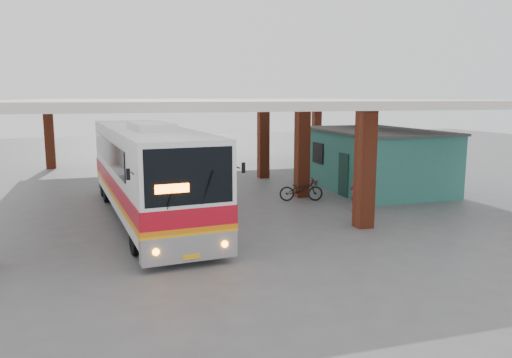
{
  "coord_description": "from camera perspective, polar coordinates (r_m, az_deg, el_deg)",
  "views": [
    {
      "loc": [
        -6.14,
        -19.05,
        4.79
      ],
      "look_at": [
        -0.24,
        0.0,
        1.5
      ],
      "focal_mm": 35.0,
      "sensor_mm": 36.0,
      "label": 1
    }
  ],
  "objects": [
    {
      "name": "red_chair",
      "position": [
        27.69,
        6.95,
        0.12
      ],
      "size": [
        0.56,
        0.56,
        0.8
      ],
      "rotation": [
        0.0,
        0.0,
        0.43
      ],
      "color": "red",
      "rests_on": "ground"
    },
    {
      "name": "coach_bus",
      "position": [
        20.11,
        -12.3,
        0.93
      ],
      "size": [
        3.91,
        13.4,
        3.85
      ],
      "rotation": [
        0.0,
        0.0,
        0.09
      ],
      "color": "white",
      "rests_on": "ground"
    },
    {
      "name": "brick_columns",
      "position": [
        25.34,
        0.26,
        3.45
      ],
      "size": [
        20.1,
        21.6,
        4.35
      ],
      "color": "maroon",
      "rests_on": "ground"
    },
    {
      "name": "shop_building",
      "position": [
        26.97,
        13.31,
        2.25
      ],
      "size": [
        5.2,
        8.2,
        3.11
      ],
      "color": "#296765",
      "rests_on": "ground"
    },
    {
      "name": "canopy_roof",
      "position": [
        26.4,
        -2.67,
        8.73
      ],
      "size": [
        21.0,
        23.0,
        0.3
      ],
      "primitive_type": "cube",
      "color": "silver",
      "rests_on": "brick_columns"
    },
    {
      "name": "ground",
      "position": [
        20.58,
        0.65,
        -4.09
      ],
      "size": [
        90.0,
        90.0,
        0.0
      ],
      "primitive_type": "plane",
      "color": "#515154",
      "rests_on": "ground"
    },
    {
      "name": "motorcycle",
      "position": [
        23.26,
        5.18,
        -1.21
      ],
      "size": [
        2.13,
        1.17,
        1.06
      ],
      "primitive_type": "imported",
      "rotation": [
        0.0,
        0.0,
        1.33
      ],
      "color": "black",
      "rests_on": "ground"
    },
    {
      "name": "pedestrian",
      "position": [
        21.47,
        11.31,
        -1.47
      ],
      "size": [
        0.71,
        0.65,
        1.64
      ],
      "primitive_type": "imported",
      "rotation": [
        0.0,
        0.0,
        3.7
      ],
      "color": "red",
      "rests_on": "ground"
    }
  ]
}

